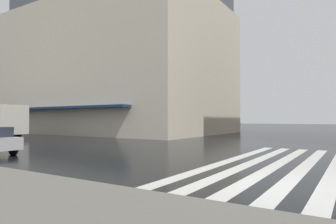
% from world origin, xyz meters
% --- Properties ---
extents(ground_plane, '(220.00, 220.00, 0.00)m').
position_xyz_m(ground_plane, '(0.00, 0.00, 0.00)').
color(ground_plane, black).
extents(zebra_crossing, '(13.00, 7.50, 0.01)m').
position_xyz_m(zebra_crossing, '(4.00, -0.76, 0.00)').
color(zebra_crossing, silver).
rests_on(zebra_crossing, ground_plane).
extents(haussmann_block_mid, '(19.73, 26.42, 19.28)m').
position_xyz_m(haussmann_block_mid, '(21.76, 24.71, 9.44)').
color(haussmann_block_mid, beige).
rests_on(haussmann_block_mid, ground_plane).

